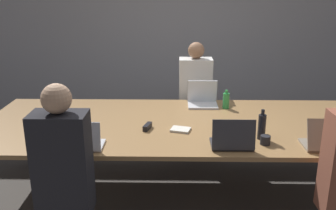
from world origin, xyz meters
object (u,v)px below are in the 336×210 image
(cup_near_midright, at_px, (265,140))
(laptop_far_center, at_px, (202,98))
(cup_near_left, at_px, (55,139))
(bottle_far_center, at_px, (226,100))
(person_near_left, at_px, (64,181))
(bottle_near_left, at_px, (56,130))
(laptop_near_right, at_px, (326,140))
(person_far_center, at_px, (195,101))
(bottle_near_midright, at_px, (262,126))
(laptop_near_left, at_px, (83,141))
(laptop_near_midright, at_px, (232,139))
(stapler, at_px, (147,127))

(cup_near_midright, bearing_deg, laptop_far_center, 112.55)
(cup_near_left, relative_size, bottle_far_center, 0.39)
(person_near_left, bearing_deg, cup_near_left, -66.69)
(bottle_near_left, height_order, laptop_near_right, laptop_near_right)
(person_far_center, relative_size, cup_near_midright, 16.72)
(person_near_left, relative_size, person_far_center, 1.01)
(person_far_center, distance_m, bottle_near_midright, 1.50)
(bottle_near_left, bearing_deg, person_far_center, 48.78)
(bottle_near_left, distance_m, laptop_near_right, 2.28)
(bottle_far_center, bearing_deg, laptop_near_left, -140.03)
(bottle_far_center, bearing_deg, cup_near_midright, -77.96)
(person_near_left, height_order, laptop_near_midright, person_near_left)
(laptop_far_center, xyz_separation_m, person_far_center, (-0.06, 0.42, -0.17))
(laptop_far_center, distance_m, stapler, 0.96)
(bottle_near_left, xyz_separation_m, person_far_center, (1.28, 1.47, -0.19))
(cup_near_midright, height_order, stapler, cup_near_midright)
(bottle_near_left, height_order, person_far_center, person_far_center)
(laptop_near_left, bearing_deg, person_far_center, -121.52)
(bottle_far_center, bearing_deg, laptop_far_center, 153.48)
(bottle_far_center, relative_size, bottle_near_midright, 0.76)
(laptop_near_left, relative_size, laptop_near_midright, 0.91)
(stapler, bearing_deg, laptop_near_midright, -14.10)
(laptop_near_left, xyz_separation_m, stapler, (0.50, 0.46, -0.05))
(person_near_left, height_order, cup_near_left, person_near_left)
(laptop_near_left, bearing_deg, cup_near_left, -21.14)
(laptop_near_left, bearing_deg, laptop_far_center, -131.01)
(person_near_left, distance_m, laptop_near_midright, 1.37)
(cup_near_left, distance_m, bottle_near_midright, 1.80)
(bottle_near_left, distance_m, bottle_near_midright, 1.79)
(person_near_left, height_order, bottle_far_center, person_near_left)
(laptop_near_midright, height_order, stapler, laptop_near_midright)
(bottle_far_center, xyz_separation_m, cup_near_midright, (0.21, -0.98, -0.05))
(bottle_near_left, xyz_separation_m, cup_near_midright, (1.80, -0.05, -0.06))
(person_near_left, xyz_separation_m, cup_near_midright, (1.58, 0.52, 0.12))
(bottle_near_left, height_order, laptop_near_midright, laptop_near_midright)
(stapler, bearing_deg, laptop_far_center, 68.91)
(person_near_left, bearing_deg, person_far_center, -117.56)
(laptop_far_center, bearing_deg, laptop_near_left, -131.01)
(bottle_near_left, xyz_separation_m, laptop_near_midright, (1.51, -0.14, -0.02))
(cup_near_midright, distance_m, bottle_near_midright, 0.14)
(cup_near_midright, relative_size, stapler, 0.55)
(person_near_left, relative_size, bottle_far_center, 6.95)
(person_far_center, bearing_deg, person_near_left, -117.56)
(cup_near_left, distance_m, laptop_far_center, 1.75)
(person_far_center, height_order, laptop_near_midright, person_far_center)
(laptop_near_midright, bearing_deg, stapler, -29.57)
(bottle_near_left, relative_size, laptop_near_midright, 0.66)
(bottle_far_center, relative_size, stapler, 1.32)
(bottle_near_midright, bearing_deg, cup_near_left, -175.43)
(laptop_far_center, xyz_separation_m, laptop_near_right, (0.94, -1.18, -0.00))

